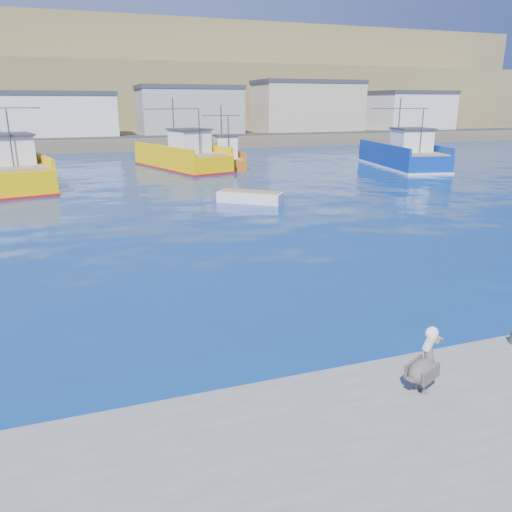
{
  "coord_description": "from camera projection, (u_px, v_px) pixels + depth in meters",
  "views": [
    {
      "loc": [
        -6.58,
        -11.72,
        6.13
      ],
      "look_at": [
        -1.31,
        3.36,
        1.22
      ],
      "focal_mm": 35.0,
      "sensor_mm": 36.0,
      "label": 1
    }
  ],
  "objects": [
    {
      "name": "ground",
      "position": [
        337.0,
        324.0,
        14.45
      ],
      "size": [
        260.0,
        260.0,
        0.0
      ],
      "primitive_type": "plane",
      "color": "navy",
      "rests_on": "ground"
    },
    {
      "name": "dock_bollards",
      "position": [
        432.0,
        354.0,
        11.38
      ],
      "size": [
        36.2,
        0.2,
        0.3
      ],
      "color": "#4C4C4C",
      "rests_on": "dock"
    },
    {
      "name": "far_shore",
      "position": [
        104.0,
        90.0,
        110.35
      ],
      "size": [
        200.0,
        81.0,
        24.0
      ],
      "color": "brown",
      "rests_on": "ground"
    },
    {
      "name": "trawler_yellow_a",
      "position": [
        8.0,
        171.0,
        38.13
      ],
      "size": [
        7.7,
        14.56,
        6.84
      ],
      "color": "#FCBF02",
      "rests_on": "ground"
    },
    {
      "name": "trawler_yellow_b",
      "position": [
        182.0,
        157.0,
        48.4
      ],
      "size": [
        7.83,
        13.16,
        6.66
      ],
      "color": "#FCBF02",
      "rests_on": "ground"
    },
    {
      "name": "trawler_blue",
      "position": [
        403.0,
        156.0,
        49.57
      ],
      "size": [
        6.54,
        13.17,
        6.68
      ],
      "color": "navy",
      "rests_on": "ground"
    },
    {
      "name": "boat_orange",
      "position": [
        224.0,
        157.0,
        49.24
      ],
      "size": [
        3.86,
        7.48,
        5.96
      ],
      "color": "#C05E12",
      "rests_on": "ground"
    },
    {
      "name": "skiff_mid",
      "position": [
        250.0,
        198.0,
        32.05
      ],
      "size": [
        4.16,
        3.68,
        0.9
      ],
      "color": "silver",
      "rests_on": "ground"
    },
    {
      "name": "skiff_far",
      "position": [
        428.0,
        157.0,
        56.74
      ],
      "size": [
        4.21,
        3.69,
        0.91
      ],
      "color": "silver",
      "rests_on": "ground"
    },
    {
      "name": "pelican",
      "position": [
        424.0,
        365.0,
        10.0
      ],
      "size": [
        1.1,
        0.68,
        1.39
      ],
      "color": "#595451",
      "rests_on": "dock"
    }
  ]
}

